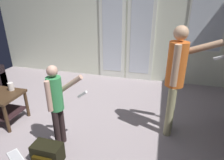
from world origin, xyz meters
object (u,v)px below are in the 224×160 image
Objects in this scene: person_child at (57,100)px; backpack at (47,153)px; person_adult at (177,73)px; cup_near_edge at (11,86)px.

person_child is 0.64m from backpack.
person_adult is 12.29× the size of cup_near_edge.
cup_near_edge is (-1.06, 0.41, -0.12)m from person_child.
person_child is 3.18× the size of backpack.
person_adult reaches higher than backpack.
person_adult is 1.37× the size of person_child.
cup_near_edge is at bearing 145.30° from backpack.
cup_near_edge is at bearing 158.83° from person_child.
person_adult reaches higher than person_child.
backpack is at bearing -92.14° from person_child.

